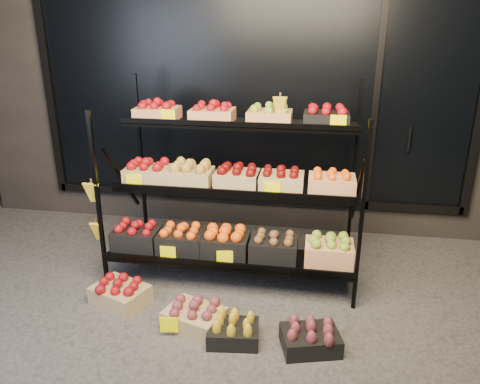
% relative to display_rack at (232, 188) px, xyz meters
% --- Properties ---
extents(ground, '(24.00, 24.00, 0.00)m').
position_rel_display_rack_xyz_m(ground, '(0.01, -0.60, -0.79)').
color(ground, '#514F4C').
rests_on(ground, ground).
extents(building, '(6.00, 2.08, 3.50)m').
position_rel_display_rack_xyz_m(building, '(0.01, 1.99, 0.96)').
color(building, '#2D2826').
rests_on(building, ground).
extents(display_rack, '(2.18, 1.02, 1.66)m').
position_rel_display_rack_xyz_m(display_rack, '(0.00, 0.00, 0.00)').
color(display_rack, black).
rests_on(display_rack, ground).
extents(tag_floor_a, '(0.13, 0.01, 0.12)m').
position_rel_display_rack_xyz_m(tag_floor_a, '(-0.28, -1.00, -0.73)').
color(tag_floor_a, '#FFF500').
rests_on(tag_floor_a, ground).
extents(floor_crate_left, '(0.50, 0.44, 0.21)m').
position_rel_display_rack_xyz_m(floor_crate_left, '(-0.80, -0.65, -0.69)').
color(floor_crate_left, tan).
rests_on(floor_crate_left, ground).
extents(floor_crate_midleft, '(0.39, 0.30, 0.19)m').
position_rel_display_rack_xyz_m(floor_crate_midleft, '(0.18, -0.97, -0.70)').
color(floor_crate_midleft, black).
rests_on(floor_crate_midleft, ground).
extents(floor_crate_midright, '(0.48, 0.42, 0.21)m').
position_rel_display_rack_xyz_m(floor_crate_midright, '(-0.13, -0.86, -0.69)').
color(floor_crate_midright, tan).
rests_on(floor_crate_midright, ground).
extents(floor_crate_right, '(0.45, 0.38, 0.20)m').
position_rel_display_rack_xyz_m(floor_crate_right, '(0.71, -0.96, -0.69)').
color(floor_crate_right, black).
rests_on(floor_crate_right, ground).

